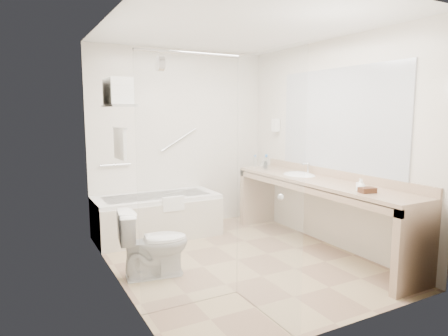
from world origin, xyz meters
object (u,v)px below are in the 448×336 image
bathtub (157,216)px  water_bottle_left (266,163)px  toilet (154,243)px  vanity_counter (318,197)px  amenity_basket (367,190)px

bathtub → water_bottle_left: water_bottle_left is taller
bathtub → toilet: toilet is taller
vanity_counter → water_bottle_left: water_bottle_left is taller
bathtub → toilet: (-0.45, -1.23, 0.06)m
bathtub → vanity_counter: (1.52, -1.39, 0.36)m
vanity_counter → water_bottle_left: 1.03m
vanity_counter → amenity_basket: 0.86m
amenity_basket → water_bottle_left: water_bottle_left is taller
vanity_counter → water_bottle_left: (-0.08, 0.97, 0.31)m
toilet → water_bottle_left: (1.89, 0.81, 0.61)m
bathtub → vanity_counter: bearing=-42.4°
bathtub → water_bottle_left: (1.44, -0.41, 0.67)m
bathtub → water_bottle_left: 1.64m
amenity_basket → toilet: bearing=152.3°
bathtub → amenity_basket: size_ratio=10.29×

